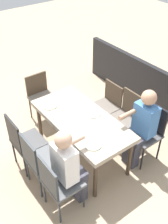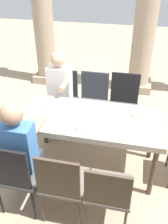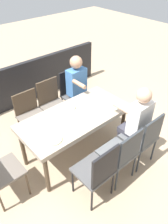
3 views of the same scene
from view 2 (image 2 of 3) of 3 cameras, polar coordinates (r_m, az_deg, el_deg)
ground_plane at (r=3.41m, az=1.69°, el=-12.07°), size 16.00×16.00×0.00m
dining_table at (r=2.96m, az=1.90°, el=-2.45°), size 1.68×0.80×0.77m
chair_west_north at (r=3.85m, az=-4.90°, el=3.68°), size 0.44×0.44×0.93m
chair_west_south at (r=2.64m, az=-15.44°, el=-13.45°), size 0.44×0.44×0.95m
chair_mid_north at (r=3.75m, az=2.15°, el=2.99°), size 0.44×0.44×0.94m
chair_mid_south at (r=2.50m, az=-5.10°, el=-15.89°), size 0.44×0.44×0.92m
chair_east_north at (r=3.71m, az=9.12°, el=2.29°), size 0.44×0.44×0.97m
chair_east_south at (r=2.46m, az=5.70°, el=-17.82°), size 0.44×0.44×0.87m
diner_woman_green at (r=3.62m, az=-5.82°, el=4.50°), size 0.35×0.50×1.30m
diner_man_white at (r=2.65m, az=-14.20°, el=-8.48°), size 0.35×0.50×1.30m
stone_column_near at (r=5.27m, az=-9.55°, el=20.85°), size 0.52×0.52×2.76m
stone_column_centre at (r=4.90m, az=14.18°, el=20.18°), size 0.54×0.54×2.88m
plate_0 at (r=3.21m, az=-7.12°, el=2.06°), size 0.23×0.23×0.02m
fork_0 at (r=3.26m, az=-9.61°, el=2.25°), size 0.02×0.17×0.01m
spoon_0 at (r=3.17m, az=-4.54°, el=1.68°), size 0.03×0.17×0.01m
plate_1 at (r=2.75m, az=0.63°, el=-3.52°), size 0.25×0.25×0.02m
fork_1 at (r=2.78m, az=-2.40°, el=-3.21°), size 0.03×0.17×0.01m
spoon_1 at (r=2.73m, az=3.72°, el=-4.01°), size 0.03×0.17×0.01m
plate_2 at (r=3.07m, az=12.56°, el=-0.11°), size 0.23×0.23×0.02m
fork_2 at (r=3.07m, az=9.77°, el=0.13°), size 0.03×0.17×0.01m
spoon_2 at (r=3.08m, az=15.32°, el=-0.53°), size 0.03×0.17×0.01m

